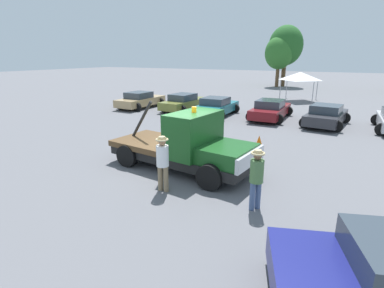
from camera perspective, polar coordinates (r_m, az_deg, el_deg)
ground_plane at (r=11.79m, az=-2.14°, el=-4.57°), size 160.00×160.00×0.00m
tow_truck at (r=11.27m, az=-0.72°, el=-0.38°), size 5.99×2.84×2.51m
person_near_truck at (r=8.55m, az=12.20°, el=-5.77°), size 0.39×0.39×1.78m
person_at_hood at (r=9.52m, az=-5.63°, el=-2.94°), size 0.41×0.41×1.83m
parked_car_tan at (r=25.75m, az=-9.82°, el=8.25°), size 2.53×4.62×1.34m
parked_car_olive at (r=24.15m, az=-1.51°, el=7.95°), size 2.57×4.84×1.34m
parked_car_teal at (r=22.09m, az=4.63°, el=7.10°), size 2.57×4.50×1.34m
parked_car_maroon at (r=21.53m, az=14.71°, el=6.37°), size 2.50×4.85×1.34m
parked_car_charcoal at (r=20.49m, az=24.17°, el=4.97°), size 2.75×4.47×1.34m
canopy_tent_white at (r=30.98m, az=19.93°, el=12.06°), size 2.99×2.99×2.75m
tree_left at (r=45.34m, az=17.42°, el=17.43°), size 4.62×4.62×8.26m
tree_right at (r=44.36m, az=16.25°, el=16.32°), size 3.82×3.82×6.83m
traffic_cone at (r=14.79m, az=12.65°, el=0.48°), size 0.40×0.40×0.55m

